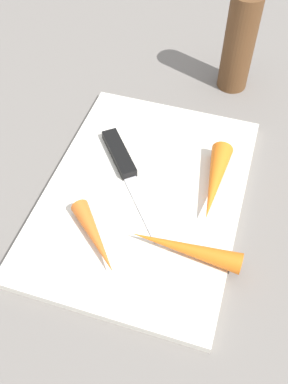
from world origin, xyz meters
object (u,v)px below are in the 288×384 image
(carrot_longest, at_px, (185,248))
(pepper_grinder, at_px, (239,44))
(knife, at_px, (122,160))
(carrot_shortest, at_px, (95,237))
(carrot_medium, at_px, (215,182))
(cutting_board, at_px, (144,195))

(carrot_longest, xyz_separation_m, pepper_grinder, (-0.35, -0.00, 0.06))
(knife, height_order, pepper_grinder, pepper_grinder)
(carrot_shortest, xyz_separation_m, carrot_medium, (-0.13, 0.12, 0.00))
(cutting_board, relative_size, knife, 2.14)
(cutting_board, distance_m, pepper_grinder, 0.30)
(cutting_board, relative_size, carrot_shortest, 3.38)
(carrot_shortest, distance_m, carrot_longest, 0.11)
(cutting_board, bearing_deg, knife, -132.47)
(cutting_board, bearing_deg, carrot_medium, 110.53)
(carrot_medium, bearing_deg, cutting_board, -70.76)
(knife, bearing_deg, cutting_board, 8.61)
(knife, height_order, carrot_longest, carrot_longest)
(knife, distance_m, pepper_grinder, 0.27)
(knife, height_order, carrot_shortest, carrot_shortest)
(cutting_board, distance_m, carrot_medium, 0.10)
(carrot_longest, relative_size, pepper_grinder, 0.85)
(knife, bearing_deg, carrot_shortest, -33.73)
(carrot_medium, bearing_deg, knife, -94.93)
(carrot_medium, bearing_deg, pepper_grinder, -177.16)
(knife, distance_m, carrot_medium, 0.13)
(knife, distance_m, carrot_longest, 0.17)
(cutting_board, bearing_deg, carrot_shortest, -19.61)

